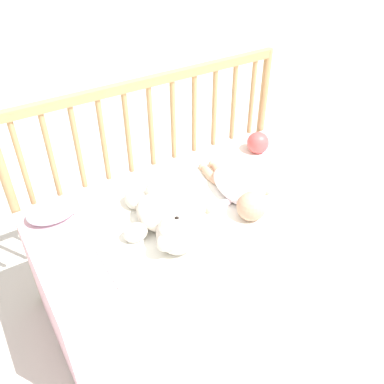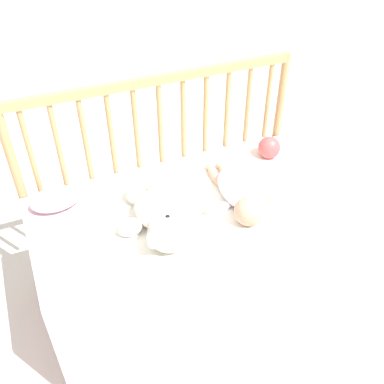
{
  "view_description": "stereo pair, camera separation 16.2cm",
  "coord_description": "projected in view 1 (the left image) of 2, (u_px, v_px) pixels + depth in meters",
  "views": [
    {
      "loc": [
        -0.66,
        -1.1,
        1.61
      ],
      "look_at": [
        0.0,
        -0.01,
        0.61
      ],
      "focal_mm": 40.0,
      "sensor_mm": 36.0,
      "label": 1
    },
    {
      "loc": [
        -0.52,
        -1.18,
        1.61
      ],
      "look_at": [
        0.0,
        -0.01,
        0.61
      ],
      "focal_mm": 40.0,
      "sensor_mm": 36.0,
      "label": 2
    }
  ],
  "objects": [
    {
      "name": "ground_plane",
      "position": [
        191.0,
        292.0,
        2.01
      ],
      "size": [
        12.0,
        12.0,
        0.0
      ],
      "primitive_type": "plane",
      "color": "silver"
    },
    {
      "name": "blanket",
      "position": [
        196.0,
        202.0,
        1.66
      ],
      "size": [
        0.86,
        0.52,
        0.01
      ],
      "color": "white",
      "rests_on": "crib_mattress"
    },
    {
      "name": "small_pillow",
      "position": [
        52.0,
        211.0,
        1.58
      ],
      "size": [
        0.19,
        0.14,
        0.06
      ],
      "color": "silver",
      "rests_on": "crib_mattress"
    },
    {
      "name": "crib_mattress",
      "position": [
        191.0,
        251.0,
        1.84
      ],
      "size": [
        1.23,
        0.58,
        0.55
      ],
      "color": "#EDB7C6",
      "rests_on": "ground_plane"
    },
    {
      "name": "teddy_bear",
      "position": [
        165.0,
        219.0,
        1.51
      ],
      "size": [
        0.31,
        0.4,
        0.15
      ],
      "color": "silver",
      "rests_on": "crib_mattress"
    },
    {
      "name": "crib_rail",
      "position": [
        152.0,
        140.0,
        1.8
      ],
      "size": [
        1.23,
        0.04,
        0.95
      ],
      "color": "tan",
      "rests_on": "ground_plane"
    },
    {
      "name": "baby",
      "position": [
        236.0,
        192.0,
        1.65
      ],
      "size": [
        0.32,
        0.43,
        0.11
      ],
      "color": "white",
      "rests_on": "crib_mattress"
    },
    {
      "name": "toy_ball",
      "position": [
        258.0,
        143.0,
        1.92
      ],
      "size": [
        0.1,
        0.1,
        0.1
      ],
      "color": "#DB4C4C",
      "rests_on": "crib_mattress"
    }
  ]
}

